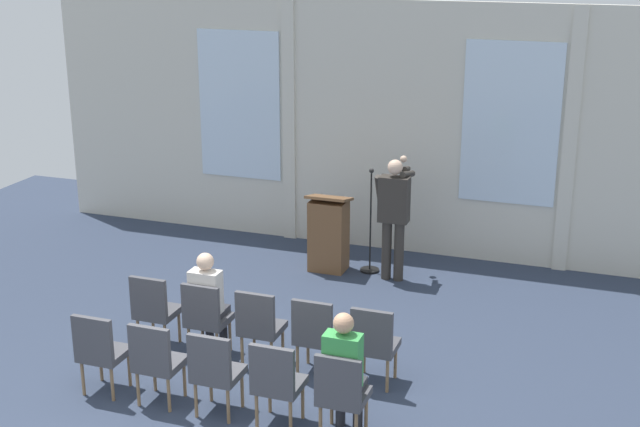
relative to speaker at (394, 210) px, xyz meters
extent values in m
cube|color=beige|center=(-0.74, 1.23, 0.88)|extent=(10.59, 0.10, 3.81)
cube|color=silver|center=(-2.86, 1.17, 1.09)|extent=(1.38, 0.04, 2.35)
cube|color=beige|center=(-2.02, 1.18, 0.88)|extent=(0.20, 0.08, 3.81)
cube|color=silver|center=(1.38, 1.17, 1.09)|extent=(1.38, 0.04, 2.35)
cube|color=beige|center=(2.22, 1.18, 0.88)|extent=(0.20, 0.08, 3.81)
cylinder|color=#332D28|center=(-0.09, -0.02, -0.59)|extent=(0.14, 0.14, 0.87)
cylinder|color=#332D28|center=(0.09, -0.02, -0.59)|extent=(0.14, 0.14, 0.87)
cube|color=#332D28|center=(0.00, -0.02, 0.17)|extent=(0.42, 0.22, 0.65)
cube|color=navy|center=(0.00, 0.10, 0.25)|extent=(0.06, 0.01, 0.39)
sphere|color=beige|center=(0.00, -0.01, 0.63)|extent=(0.21, 0.21, 0.21)
cylinder|color=#332D28|center=(-0.24, 0.06, 0.27)|extent=(0.09, 0.28, 0.45)
cylinder|color=#332D28|center=(0.15, 0.12, 0.51)|extent=(0.15, 0.36, 0.15)
cylinder|color=#332D28|center=(0.10, 0.25, 0.54)|extent=(0.11, 0.34, 0.15)
sphere|color=beige|center=(-0.01, 0.51, 0.62)|extent=(0.10, 0.10, 0.10)
cylinder|color=black|center=(-0.39, 0.18, -1.01)|extent=(0.28, 0.28, 0.03)
cylinder|color=black|center=(-0.39, 0.18, -0.27)|extent=(0.02, 0.02, 1.45)
sphere|color=#262626|center=(-0.39, 0.18, 0.50)|extent=(0.07, 0.07, 0.07)
cube|color=brown|center=(-0.98, 0.04, -0.50)|extent=(0.52, 0.40, 1.05)
cube|color=brown|center=(-0.98, 0.06, 0.07)|extent=(0.60, 0.48, 0.14)
cylinder|color=olive|center=(-1.90, -2.81, -0.82)|extent=(0.04, 0.04, 0.40)
cylinder|color=olive|center=(-2.26, -2.81, -0.82)|extent=(0.04, 0.04, 0.40)
cylinder|color=olive|center=(-1.90, -3.15, -0.82)|extent=(0.04, 0.04, 0.40)
cylinder|color=olive|center=(-2.26, -3.15, -0.82)|extent=(0.04, 0.04, 0.40)
cube|color=#47474C|center=(-2.08, -2.98, -0.58)|extent=(0.46, 0.44, 0.08)
cube|color=#47474C|center=(-2.08, -3.17, -0.31)|extent=(0.46, 0.06, 0.46)
cylinder|color=olive|center=(-1.23, -2.81, -0.82)|extent=(0.04, 0.04, 0.40)
cylinder|color=olive|center=(-1.59, -2.81, -0.82)|extent=(0.04, 0.04, 0.40)
cylinder|color=olive|center=(-1.23, -3.15, -0.82)|extent=(0.04, 0.04, 0.40)
cylinder|color=olive|center=(-1.59, -3.15, -0.82)|extent=(0.04, 0.04, 0.40)
cube|color=#47474C|center=(-1.41, -2.98, -0.58)|extent=(0.46, 0.44, 0.08)
cube|color=#47474C|center=(-1.41, -3.17, -0.31)|extent=(0.46, 0.06, 0.46)
cylinder|color=#2D2D33|center=(-1.50, -2.80, -0.80)|extent=(0.10, 0.10, 0.44)
cylinder|color=#2D2D33|center=(-1.32, -2.80, -0.80)|extent=(0.10, 0.10, 0.44)
cube|color=#2D2D33|center=(-1.41, -2.92, -0.52)|extent=(0.34, 0.36, 0.12)
cube|color=silver|center=(-1.41, -3.03, -0.21)|extent=(0.36, 0.20, 0.51)
sphere|color=beige|center=(-1.41, -3.01, 0.15)|extent=(0.20, 0.20, 0.20)
cylinder|color=olive|center=(-0.56, -2.81, -0.82)|extent=(0.04, 0.04, 0.40)
cylinder|color=olive|center=(-0.92, -2.81, -0.82)|extent=(0.04, 0.04, 0.40)
cylinder|color=olive|center=(-0.56, -3.15, -0.82)|extent=(0.04, 0.04, 0.40)
cylinder|color=olive|center=(-0.92, -3.15, -0.82)|extent=(0.04, 0.04, 0.40)
cube|color=#47474C|center=(-0.74, -2.98, -0.58)|extent=(0.46, 0.44, 0.08)
cube|color=#47474C|center=(-0.74, -3.17, -0.31)|extent=(0.46, 0.06, 0.46)
cylinder|color=olive|center=(0.11, -2.81, -0.82)|extent=(0.04, 0.04, 0.40)
cylinder|color=olive|center=(-0.25, -2.81, -0.82)|extent=(0.04, 0.04, 0.40)
cylinder|color=olive|center=(0.11, -3.15, -0.82)|extent=(0.04, 0.04, 0.40)
cylinder|color=olive|center=(-0.25, -3.15, -0.82)|extent=(0.04, 0.04, 0.40)
cube|color=#47474C|center=(-0.07, -2.98, -0.58)|extent=(0.46, 0.44, 0.08)
cube|color=#47474C|center=(-0.07, -3.17, -0.31)|extent=(0.46, 0.06, 0.46)
cylinder|color=olive|center=(0.78, -2.81, -0.82)|extent=(0.04, 0.04, 0.40)
cylinder|color=olive|center=(0.42, -2.81, -0.82)|extent=(0.04, 0.04, 0.40)
cylinder|color=olive|center=(0.78, -3.15, -0.82)|extent=(0.04, 0.04, 0.40)
cylinder|color=olive|center=(0.42, -3.15, -0.82)|extent=(0.04, 0.04, 0.40)
cube|color=#47474C|center=(0.60, -2.98, -0.58)|extent=(0.46, 0.44, 0.08)
cube|color=#47474C|center=(0.60, -3.17, -0.31)|extent=(0.46, 0.06, 0.46)
cylinder|color=olive|center=(-1.90, -3.95, -0.82)|extent=(0.04, 0.04, 0.40)
cylinder|color=olive|center=(-2.26, -3.95, -0.82)|extent=(0.04, 0.04, 0.40)
cylinder|color=olive|center=(-1.90, -4.29, -0.82)|extent=(0.04, 0.04, 0.40)
cylinder|color=olive|center=(-2.26, -4.29, -0.82)|extent=(0.04, 0.04, 0.40)
cube|color=#47474C|center=(-2.08, -4.12, -0.58)|extent=(0.46, 0.44, 0.08)
cube|color=#47474C|center=(-2.08, -4.31, -0.31)|extent=(0.46, 0.06, 0.46)
cylinder|color=olive|center=(-1.23, -3.95, -0.82)|extent=(0.04, 0.04, 0.40)
cylinder|color=olive|center=(-1.59, -3.95, -0.82)|extent=(0.04, 0.04, 0.40)
cylinder|color=olive|center=(-1.23, -4.29, -0.82)|extent=(0.04, 0.04, 0.40)
cylinder|color=olive|center=(-1.59, -4.29, -0.82)|extent=(0.04, 0.04, 0.40)
cube|color=#47474C|center=(-1.41, -4.12, -0.58)|extent=(0.46, 0.44, 0.08)
cube|color=#47474C|center=(-1.41, -4.31, -0.31)|extent=(0.46, 0.06, 0.46)
cylinder|color=olive|center=(-0.56, -3.95, -0.82)|extent=(0.04, 0.04, 0.40)
cylinder|color=olive|center=(-0.92, -3.95, -0.82)|extent=(0.04, 0.04, 0.40)
cylinder|color=olive|center=(-0.56, -4.29, -0.82)|extent=(0.04, 0.04, 0.40)
cylinder|color=olive|center=(-0.92, -4.29, -0.82)|extent=(0.04, 0.04, 0.40)
cube|color=#47474C|center=(-0.74, -4.12, -0.58)|extent=(0.46, 0.44, 0.08)
cube|color=#47474C|center=(-0.74, -4.31, -0.31)|extent=(0.46, 0.06, 0.46)
cylinder|color=olive|center=(0.11, -3.95, -0.82)|extent=(0.04, 0.04, 0.40)
cylinder|color=olive|center=(-0.25, -3.95, -0.82)|extent=(0.04, 0.04, 0.40)
cylinder|color=olive|center=(0.11, -4.29, -0.82)|extent=(0.04, 0.04, 0.40)
cylinder|color=olive|center=(-0.25, -4.29, -0.82)|extent=(0.04, 0.04, 0.40)
cube|color=#47474C|center=(-0.07, -4.12, -0.58)|extent=(0.46, 0.44, 0.08)
cube|color=#47474C|center=(-0.07, -4.31, -0.31)|extent=(0.46, 0.06, 0.46)
cylinder|color=olive|center=(0.78, -3.95, -0.82)|extent=(0.04, 0.04, 0.40)
cylinder|color=olive|center=(0.42, -3.95, -0.82)|extent=(0.04, 0.04, 0.40)
cylinder|color=olive|center=(0.42, -4.29, -0.82)|extent=(0.04, 0.04, 0.40)
cube|color=#47474C|center=(0.60, -4.12, -0.58)|extent=(0.46, 0.44, 0.08)
cube|color=#47474C|center=(0.60, -4.31, -0.31)|extent=(0.46, 0.06, 0.46)
cylinder|color=#2D2D33|center=(0.51, -3.94, -0.80)|extent=(0.10, 0.10, 0.44)
cylinder|color=#2D2D33|center=(0.69, -3.94, -0.80)|extent=(0.10, 0.10, 0.44)
cube|color=#2D2D33|center=(0.60, -4.06, -0.52)|extent=(0.34, 0.36, 0.12)
cube|color=green|center=(0.60, -4.17, -0.19)|extent=(0.36, 0.20, 0.55)
sphere|color=tan|center=(0.60, -4.15, 0.20)|extent=(0.20, 0.20, 0.20)
camera|label=1|loc=(2.87, -11.25, 3.69)|focal=48.89mm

